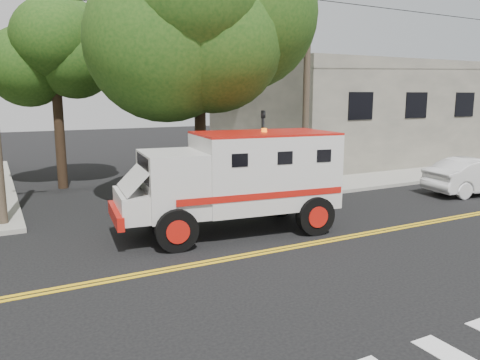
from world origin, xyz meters
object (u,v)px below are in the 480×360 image
parked_sedan (478,176)px  pedestrian_a (299,173)px  armored_truck (238,176)px  pedestrian_b (299,170)px

parked_sedan → pedestrian_a: size_ratio=2.83×
armored_truck → parked_sedan: bearing=7.5°
armored_truck → parked_sedan: armored_truck is taller
pedestrian_a → pedestrian_b: 0.13m
pedestrian_a → pedestrian_b: (0.03, 0.00, 0.13)m
armored_truck → pedestrian_a: (4.65, 3.38, -0.76)m
pedestrian_a → parked_sedan: bearing=154.5°
armored_truck → parked_sedan: (11.73, 0.16, -0.97)m
pedestrian_a → armored_truck: bearing=34.9°
parked_sedan → pedestrian_b: pedestrian_b is taller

